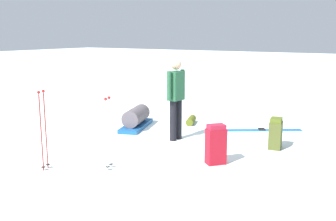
{
  "coord_description": "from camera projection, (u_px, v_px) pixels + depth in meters",
  "views": [
    {
      "loc": [
        6.49,
        4.07,
        2.22
      ],
      "look_at": [
        0.0,
        0.0,
        0.7
      ],
      "focal_mm": 41.78,
      "sensor_mm": 36.0,
      "label": 1
    }
  ],
  "objects": [
    {
      "name": "backpack_bright",
      "position": [
        216.0,
        145.0,
        6.69
      ],
      "size": [
        0.39,
        0.37,
        0.7
      ],
      "color": "maroon",
      "rests_on": "ground_plane"
    },
    {
      "name": "ski_poles_planted_far",
      "position": [
        43.0,
        126.0,
        6.34
      ],
      "size": [
        0.2,
        0.11,
        1.33
      ],
      "color": "maroon",
      "rests_on": "ground_plane"
    },
    {
      "name": "skier_standing",
      "position": [
        176.0,
        95.0,
        8.12
      ],
      "size": [
        0.57,
        0.25,
        1.7
      ],
      "color": "black",
      "rests_on": "ground_plane"
    },
    {
      "name": "backpack_large_dark",
      "position": [
        276.0,
        134.0,
        7.59
      ],
      "size": [
        0.35,
        0.28,
        0.61
      ],
      "color": "#474E21",
      "rests_on": "ground_plane"
    },
    {
      "name": "ski_poles_planted_near",
      "position": [
        108.0,
        129.0,
        6.37
      ],
      "size": [
        0.2,
        0.11,
        1.22
      ],
      "color": "#AFB0BE",
      "rests_on": "ground_plane"
    },
    {
      "name": "ground_plane",
      "position": [
        168.0,
        144.0,
        7.94
      ],
      "size": [
        80.0,
        80.0,
        0.0
      ],
      "primitive_type": "plane",
      "color": "white"
    },
    {
      "name": "sleeping_mat_rolled",
      "position": [
        191.0,
        120.0,
        9.71
      ],
      "size": [
        0.58,
        0.36,
        0.18
      ],
      "primitive_type": "cylinder",
      "rotation": [
        0.0,
        1.57,
        0.35
      ],
      "color": "#4F5918",
      "rests_on": "ground_plane"
    },
    {
      "name": "ski_pair_near",
      "position": [
        262.0,
        130.0,
        9.05
      ],
      "size": [
        1.16,
        1.65,
        0.05
      ],
      "color": "#1D62AF",
      "rests_on": "ground_plane"
    },
    {
      "name": "gear_sled",
      "position": [
        136.0,
        118.0,
        9.31
      ],
      "size": [
        1.45,
        0.87,
        0.49
      ],
      "color": "#164C8B",
      "rests_on": "ground_plane"
    }
  ]
}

